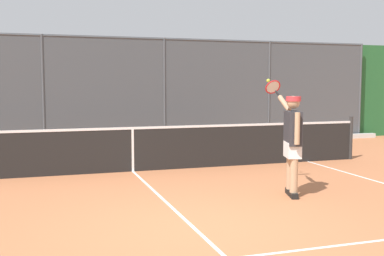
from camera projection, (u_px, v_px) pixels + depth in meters
The scene contains 4 objects.
ground_plane at pixel (196, 229), 6.16m from camera, with size 60.00×60.00×0.00m, color #B76B42.
fence_backdrop at pixel (104, 93), 14.53m from camera, with size 20.63×1.37×3.26m.
tennis_net at pixel (133, 149), 10.19m from camera, with size 11.09×0.09×1.07m.
tennis_player at pixel (292, 138), 7.93m from camera, with size 0.39×1.41×1.97m.
Camera 1 is at (1.88, 5.71, 1.88)m, focal length 44.54 mm.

